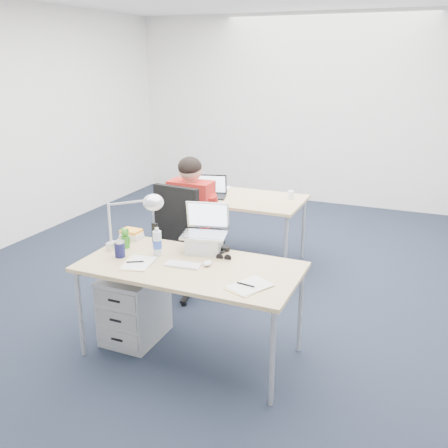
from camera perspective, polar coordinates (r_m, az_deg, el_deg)
The scene contains 24 objects.
floor at distance 4.89m, azimuth 1.32°, elevation -7.78°, with size 7.00×7.00×0.00m, color #19202D.
room at distance 4.41m, azimuth 1.49°, elevation 12.61°, with size 6.02×7.02×2.80m.
desk_near at distance 3.67m, azimuth -3.89°, elevation -5.38°, with size 1.60×0.80×0.73m.
desk_far at distance 5.45m, azimuth 0.65°, elevation 2.73°, with size 1.60×0.80×0.73m.
office_chair at distance 4.78m, azimuth -3.92°, elevation -4.36°, with size 0.76×0.76×1.10m.
seated_person at distance 4.81m, azimuth -2.97°, elevation 0.21°, with size 0.41×0.71×1.31m.
drawer_pedestal_near at distance 4.10m, azimuth -10.18°, elevation -9.26°, with size 0.40×0.50×0.55m, color #A7AAAC.
drawer_pedestal_far at distance 5.81m, azimuth -4.86°, elevation -0.54°, with size 0.40×0.50×0.55m, color #A7AAAC.
silver_laptop at distance 3.83m, azimuth -2.29°, elevation -0.61°, with size 0.34×0.27×0.36m, color silver, non-canonical shape.
wireless_keyboard at distance 3.64m, azimuth -4.71°, elevation -4.66°, with size 0.26×0.11×0.01m, color white.
computer_mouse at distance 3.63m, azimuth -1.90°, elevation -4.51°, with size 0.06×0.09×0.03m, color white.
headphones at distance 3.89m, azimuth -0.97°, elevation -2.83°, with size 0.23×0.17×0.04m, color black, non-canonical shape.
can_koozie at distance 3.85m, azimuth -11.83°, elevation -2.80°, with size 0.08×0.08×0.13m, color #161747.
water_bottle at distance 3.82m, azimuth -7.64°, elevation -1.97°, with size 0.07×0.07×0.22m, color silver.
bear_figurine at distance 4.01m, azimuth -11.20°, elevation -1.56°, with size 0.09×0.07×0.17m, color #217A20, non-canonical shape.
book_stack at distance 4.22m, azimuth -10.54°, elevation -1.14°, with size 0.17×0.13×0.08m, color silver.
cordless_phone at distance 4.09m, azimuth -7.89°, elevation -1.00°, with size 0.04×0.03×0.17m, color black.
papers_left at distance 3.71m, azimuth -9.89°, elevation -4.45°, with size 0.19×0.27×0.01m, color #FFE493.
papers_right at distance 3.31m, azimuth 2.78°, elevation -7.13°, with size 0.19×0.27×0.01m, color #FFE493.
sunglasses at distance 3.74m, azimuth -0.04°, elevation -3.84°, with size 0.12×0.05×0.03m, color black, non-canonical shape.
desk_lamp at distance 3.86m, azimuth -11.11°, elevation 0.35°, with size 0.45×0.16×0.51m, color silver, non-canonical shape.
dark_laptop at distance 5.37m, azimuth -1.62°, elevation 4.33°, with size 0.33×0.32×0.24m, color black, non-canonical shape.
far_cup at distance 5.35m, azimuth 7.64°, elevation 3.30°, with size 0.06×0.06×0.09m, color white.
far_papers at distance 5.70m, azimuth -0.75°, elevation 3.95°, with size 0.23×0.32×0.01m, color white.
Camera 1 is at (1.60, -4.08, 2.16)m, focal length 40.00 mm.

